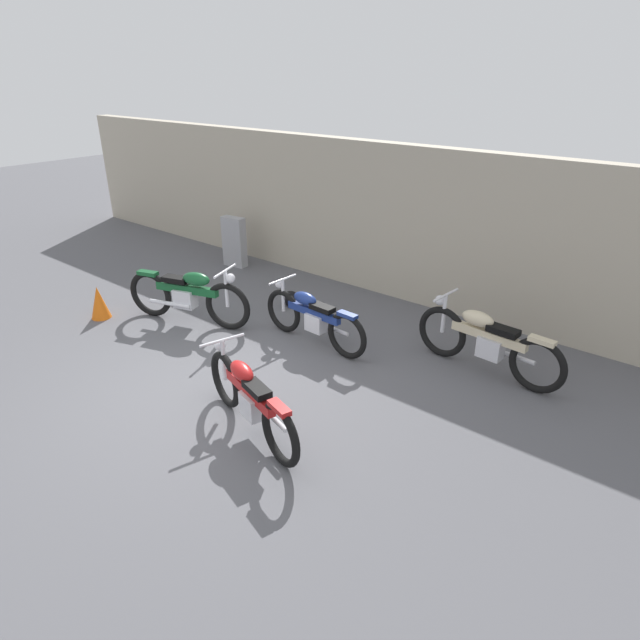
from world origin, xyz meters
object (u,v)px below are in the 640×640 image
at_px(motorcycle_green, 189,295).
at_px(motorcycle_cream, 487,341).
at_px(motorcycle_red, 250,398).
at_px(helmet, 291,299).
at_px(traffic_cone, 99,302).
at_px(motorcycle_blue, 313,317).
at_px(stone_marker, 234,242).

distance_m(motorcycle_green, motorcycle_cream, 4.64).
bearing_deg(motorcycle_red, helmet, -38.62).
bearing_deg(motorcycle_green, traffic_cone, -166.12).
bearing_deg(motorcycle_red, traffic_cone, 8.61).
distance_m(motorcycle_blue, motorcycle_cream, 2.50).
relative_size(motorcycle_red, motorcycle_cream, 0.91).
relative_size(helmet, motorcycle_red, 0.14).
bearing_deg(motorcycle_red, stone_marker, -24.36).
bearing_deg(stone_marker, helmet, -20.14).
xyz_separation_m(motorcycle_blue, motorcycle_red, (0.84, -2.12, 0.01)).
bearing_deg(traffic_cone, motorcycle_cream, 22.42).
relative_size(traffic_cone, motorcycle_green, 0.25).
height_order(motorcycle_green, motorcycle_blue, motorcycle_green).
relative_size(helmet, motorcycle_blue, 0.14).
bearing_deg(traffic_cone, motorcycle_blue, 24.53).
relative_size(motorcycle_green, motorcycle_blue, 1.09).
height_order(motorcycle_blue, motorcycle_red, motorcycle_red).
bearing_deg(stone_marker, motorcycle_blue, -25.55).
xyz_separation_m(stone_marker, motorcycle_cream, (5.89, -0.86, -0.05)).
bearing_deg(helmet, motorcycle_red, -55.30).
distance_m(stone_marker, traffic_cone, 3.23).
xyz_separation_m(helmet, motorcycle_red, (2.04, -2.95, 0.30)).
xyz_separation_m(helmet, traffic_cone, (-2.14, -2.36, 0.14)).
distance_m(motorcycle_blue, motorcycle_red, 2.28).
distance_m(motorcycle_green, motorcycle_red, 3.20).
distance_m(helmet, motorcycle_cream, 3.57).
distance_m(helmet, motorcycle_blue, 1.49).
bearing_deg(motorcycle_blue, stone_marker, -22.39).
bearing_deg(motorcycle_cream, motorcycle_red, 67.18).
xyz_separation_m(stone_marker, motorcycle_blue, (3.53, -1.69, -0.09)).
distance_m(motorcycle_green, motorcycle_blue, 2.14).
height_order(helmet, motorcycle_blue, motorcycle_blue).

